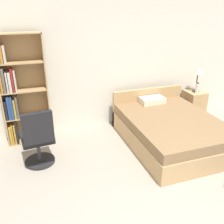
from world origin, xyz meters
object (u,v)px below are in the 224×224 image
at_px(bed, 170,129).
at_px(nightstand, 193,104).
at_px(table_lamp, 198,72).
at_px(office_chair, 38,139).
at_px(water_bottle, 197,88).
at_px(bookshelf, 18,92).

xyz_separation_m(bed, nightstand, (1.15, 0.87, 0.03)).
distance_m(bed, table_lamp, 1.66).
distance_m(office_chair, nightstand, 3.60).
bearing_deg(bed, water_bottle, 34.50).
distance_m(office_chair, table_lamp, 3.66).
relative_size(bookshelf, office_chair, 1.99).
bearing_deg(table_lamp, water_bottle, -117.63).
height_order(bed, table_lamp, table_lamp).
relative_size(table_lamp, water_bottle, 2.34).
height_order(bookshelf, water_bottle, bookshelf).
relative_size(bookshelf, nightstand, 3.29).
bearing_deg(nightstand, office_chair, -166.18).
xyz_separation_m(bed, water_bottle, (1.10, 0.75, 0.45)).
bearing_deg(bookshelf, water_bottle, -2.61).
bearing_deg(table_lamp, bed, -142.91).
height_order(bookshelf, table_lamp, bookshelf).
height_order(office_chair, table_lamp, table_lamp).
height_order(bookshelf, nightstand, bookshelf).
xyz_separation_m(office_chair, nightstand, (3.50, 0.86, -0.18)).
height_order(table_lamp, water_bottle, table_lamp).
distance_m(bookshelf, nightstand, 3.78).
height_order(office_chair, water_bottle, office_chair).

